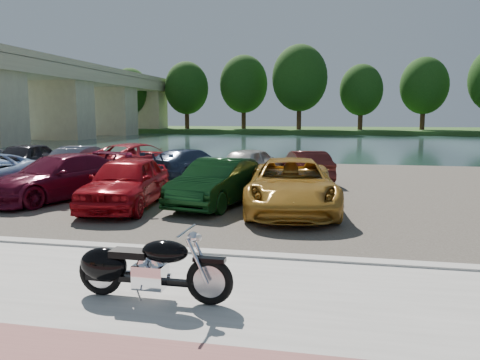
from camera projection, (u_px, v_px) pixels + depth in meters
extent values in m
plane|color=#595447|center=(160.00, 296.00, 7.07)|extent=(200.00, 200.00, 0.00)
cube|color=#A7A59D|center=(132.00, 321.00, 6.09)|extent=(60.00, 6.00, 0.10)
cube|color=#A7A59D|center=(198.00, 254.00, 9.00)|extent=(60.00, 0.30, 0.14)
cube|color=#3E3B32|center=(266.00, 187.00, 17.74)|extent=(60.00, 18.00, 0.04)
cube|color=#1B312F|center=(309.00, 143.00, 45.88)|extent=(120.00, 40.00, 0.00)
cube|color=#214D1B|center=(321.00, 130.00, 76.89)|extent=(120.00, 24.00, 0.60)
cube|color=tan|center=(50.00, 73.00, 50.47)|extent=(7.00, 56.00, 1.40)
cube|color=tan|center=(49.00, 64.00, 50.33)|extent=(7.00, 56.00, 0.70)
cube|color=tan|center=(62.00, 107.00, 52.91)|extent=(6.00, 4.00, 7.20)
cube|color=tan|center=(111.00, 109.00, 64.55)|extent=(6.00, 4.00, 7.20)
cube|color=tan|center=(146.00, 110.00, 76.19)|extent=(6.00, 4.00, 7.20)
cylinder|color=#3C2416|center=(131.00, 115.00, 75.34)|extent=(0.70, 0.70, 4.50)
ellipsoid|color=#17360E|center=(130.00, 92.00, 74.84)|extent=(6.30, 6.30, 7.56)
cylinder|color=#3C2416|center=(187.00, 113.00, 74.87)|extent=(0.70, 0.70, 4.95)
ellipsoid|color=#17360E|center=(187.00, 88.00, 74.33)|extent=(6.93, 6.93, 8.32)
cylinder|color=#3C2416|center=(244.00, 112.00, 74.41)|extent=(0.70, 0.70, 5.40)
ellipsoid|color=#17360E|center=(244.00, 84.00, 73.81)|extent=(7.56, 7.56, 9.07)
cylinder|color=#3C2416|center=(299.00, 110.00, 69.87)|extent=(0.70, 0.70, 5.85)
ellipsoid|color=#17360E|center=(300.00, 78.00, 69.22)|extent=(8.19, 8.19, 9.83)
cylinder|color=#3C2416|center=(360.00, 114.00, 69.52)|extent=(0.70, 0.70, 4.50)
ellipsoid|color=#17360E|center=(361.00, 90.00, 69.03)|extent=(6.30, 6.30, 7.56)
cylinder|color=#3C2416|center=(423.00, 113.00, 69.06)|extent=(0.70, 0.70, 4.95)
ellipsoid|color=#17360E|center=(424.00, 86.00, 68.52)|extent=(6.93, 6.93, 8.32)
torus|color=black|center=(210.00, 281.00, 6.45)|extent=(0.68, 0.13, 0.68)
torus|color=black|center=(101.00, 272.00, 6.80)|extent=(0.68, 0.13, 0.68)
cylinder|color=#B2B2B7|center=(210.00, 281.00, 6.45)|extent=(0.46, 0.07, 0.46)
cylinder|color=#B2B2B7|center=(101.00, 272.00, 6.80)|extent=(0.46, 0.07, 0.46)
cylinder|color=silver|center=(197.00, 261.00, 6.34)|extent=(0.33, 0.06, 0.63)
cylinder|color=silver|center=(202.00, 257.00, 6.53)|extent=(0.33, 0.06, 0.63)
cylinder|color=silver|center=(186.00, 231.00, 6.42)|extent=(0.05, 0.75, 0.04)
sphere|color=silver|center=(193.00, 237.00, 6.41)|extent=(0.16, 0.16, 0.16)
sphere|color=silver|center=(198.00, 238.00, 6.40)|extent=(0.11, 0.11, 0.11)
cube|color=black|center=(209.00, 260.00, 6.40)|extent=(0.45, 0.15, 0.06)
cube|color=black|center=(154.00, 281.00, 6.63)|extent=(1.20, 0.12, 0.08)
cube|color=silver|center=(150.00, 276.00, 6.63)|extent=(0.46, 0.33, 0.34)
cylinder|color=silver|center=(157.00, 263.00, 6.58)|extent=(0.25, 0.18, 0.27)
cylinder|color=silver|center=(143.00, 262.00, 6.63)|extent=(0.25, 0.18, 0.27)
ellipsoid|color=black|center=(165.00, 252.00, 6.53)|extent=(0.69, 0.37, 0.32)
cube|color=black|center=(130.00, 253.00, 6.66)|extent=(0.56, 0.29, 0.10)
ellipsoid|color=black|center=(104.00, 265.00, 6.78)|extent=(0.73, 0.35, 0.50)
cube|color=black|center=(101.00, 269.00, 6.80)|extent=(0.40, 0.19, 0.30)
cylinder|color=silver|center=(136.00, 279.00, 6.87)|extent=(1.10, 0.11, 0.09)
cylinder|color=silver|center=(136.00, 274.00, 6.86)|extent=(1.10, 0.11, 0.09)
cylinder|color=#B2B2B7|center=(139.00, 295.00, 6.51)|extent=(0.03, 0.14, 0.22)
imported|color=#5B0D23|center=(59.00, 177.00, 14.94)|extent=(3.55, 5.28, 1.42)
imported|color=#A40A13|center=(126.00, 182.00, 13.55)|extent=(2.23, 4.55, 1.49)
imported|color=black|center=(218.00, 182.00, 13.90)|extent=(2.26, 4.41, 1.39)
imported|color=#B58129|center=(291.00, 185.00, 13.07)|extent=(3.04, 5.52, 1.47)
imported|color=black|center=(33.00, 158.00, 21.41)|extent=(1.96, 4.41, 1.47)
imported|color=slate|center=(84.00, 160.00, 21.13)|extent=(1.63, 4.06, 1.31)
imported|color=#A81C24|center=(138.00, 160.00, 20.59)|extent=(3.81, 5.76, 1.47)
imported|color=#2B3A55|center=(190.00, 164.00, 19.83)|extent=(3.28, 4.76, 1.28)
imported|color=#B2B2AE|center=(252.00, 164.00, 19.42)|extent=(2.68, 4.31, 1.37)
imported|color=#501815|center=(306.00, 166.00, 19.00)|extent=(2.50, 4.03, 1.25)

